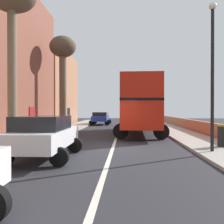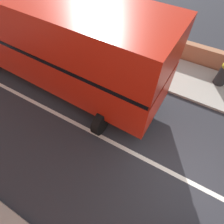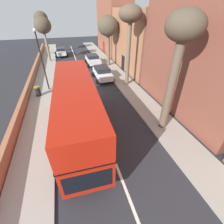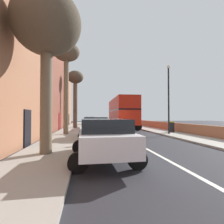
{
  "view_description": "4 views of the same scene",
  "coord_description": "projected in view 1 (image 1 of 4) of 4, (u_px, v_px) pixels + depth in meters",
  "views": [
    {
      "loc": [
        0.63,
        -12.24,
        1.89
      ],
      "look_at": [
        -0.26,
        3.73,
        1.73
      ],
      "focal_mm": 39.36,
      "sensor_mm": 36.0,
      "label": 1
    },
    {
      "loc": [
        -2.74,
        1.21,
        6.4
      ],
      "look_at": [
        0.23,
        2.89,
        1.67
      ],
      "focal_mm": 28.77,
      "sensor_mm": 36.0,
      "label": 2
    },
    {
      "loc": [
        1.99,
        16.3,
        7.97
      ],
      "look_at": [
        -0.55,
        7.86,
        2.04
      ],
      "focal_mm": 24.71,
      "sensor_mm": 36.0,
      "label": 3
    },
    {
      "loc": [
        -3.18,
        -16.45,
        1.74
      ],
      "look_at": [
        0.28,
        6.53,
        2.27
      ],
      "focal_mm": 27.77,
      "sensor_mm": 36.0,
      "label": 4
    }
  ],
  "objects": [
    {
      "name": "ground_plane",
      "position": [
        113.0,
        147.0,
        12.27
      ],
      "size": [
        84.0,
        84.0,
        0.0
      ],
      "primitive_type": "plane",
      "color": "#28282D"
    },
    {
      "name": "road_centre_line",
      "position": [
        113.0,
        147.0,
        12.27
      ],
      "size": [
        0.16,
        54.0,
        0.01
      ],
      "primitive_type": "cube",
      "color": "silver",
      "rests_on": "ground"
    },
    {
      "name": "sidewalk_left",
      "position": [
        18.0,
        145.0,
        12.54
      ],
      "size": [
        2.6,
        60.0,
        0.12
      ],
      "primitive_type": "cube",
      "color": "#9E998E",
      "rests_on": "ground"
    },
    {
      "name": "sidewalk_right",
      "position": [
        213.0,
        147.0,
        12.0
      ],
      "size": [
        2.6,
        60.0,
        0.12
      ],
      "primitive_type": "cube",
      "color": "#9E998E",
      "rests_on": "ground"
    },
    {
      "name": "double_decker_bus",
      "position": [
        139.0,
        104.0,
        19.13
      ],
      "size": [
        3.79,
        10.64,
        4.06
      ],
      "color": "#B21C0D",
      "rests_on": "ground"
    },
    {
      "name": "parked_car_blue_left_2",
      "position": [
        101.0,
        117.0,
        30.53
      ],
      "size": [
        2.53,
        4.3,
        1.57
      ],
      "color": "#1E389E",
      "rests_on": "ground"
    },
    {
      "name": "parked_car_white_left_3",
      "position": [
        44.0,
        134.0,
        9.4
      ],
      "size": [
        2.52,
        4.35,
        1.64
      ],
      "color": "silver",
      "rests_on": "ground"
    },
    {
      "name": "street_tree_left_2",
      "position": [
        12.0,
        5.0,
        12.04
      ],
      "size": [
        2.38,
        2.38,
        8.26
      ],
      "color": "brown",
      "rests_on": "sidewalk_left"
    },
    {
      "name": "street_tree_left_4",
      "position": [
        63.0,
        56.0,
        20.64
      ],
      "size": [
        2.22,
        2.22,
        7.95
      ],
      "color": "brown",
      "rests_on": "sidewalk_left"
    },
    {
      "name": "lamppost_right",
      "position": [
        212.0,
        64.0,
        10.38
      ],
      "size": [
        0.32,
        0.32,
        6.31
      ],
      "color": "black",
      "rests_on": "sidewalk_right"
    },
    {
      "name": "litter_bin_right",
      "position": [
        223.0,
        135.0,
        11.75
      ],
      "size": [
        0.55,
        0.55,
        1.06
      ],
      "color": "black",
      "rests_on": "sidewalk_right"
    }
  ]
}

